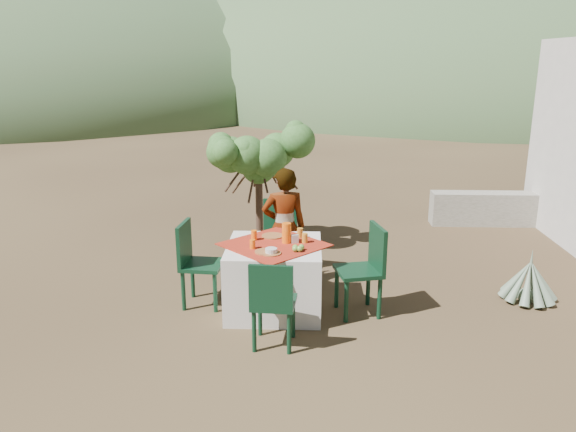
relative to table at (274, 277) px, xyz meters
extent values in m
plane|color=#322216|center=(0.14, 0.02, -0.38)|extent=(160.00, 160.00, 0.00)
cube|color=silver|center=(0.00, 0.00, 0.00)|extent=(1.02, 1.02, 0.75)
cube|color=maroon|center=(0.00, 0.00, 0.38)|extent=(1.30, 1.30, 0.01)
cylinder|color=black|center=(-0.25, 0.84, -0.14)|extent=(0.05, 0.05, 0.48)
cylinder|color=black|center=(0.10, 0.77, -0.14)|extent=(0.05, 0.05, 0.48)
cylinder|color=black|center=(-0.17, 1.20, -0.14)|extent=(0.05, 0.05, 0.48)
cylinder|color=black|center=(0.18, 1.12, -0.14)|extent=(0.05, 0.05, 0.48)
cube|color=black|center=(-0.03, 0.98, 0.10)|extent=(0.53, 0.53, 0.04)
cube|color=black|center=(0.01, 1.18, 0.35)|extent=(0.44, 0.13, 0.47)
cylinder|color=black|center=(0.23, -0.66, -0.16)|extent=(0.04, 0.04, 0.44)
cylinder|color=black|center=(-0.11, -0.63, -0.16)|extent=(0.04, 0.04, 0.44)
cylinder|color=black|center=(0.20, -0.99, -0.16)|extent=(0.04, 0.04, 0.44)
cylinder|color=black|center=(-0.13, -0.96, -0.16)|extent=(0.04, 0.04, 0.44)
cube|color=black|center=(0.05, -0.81, 0.06)|extent=(0.45, 0.45, 0.04)
cube|color=black|center=(0.03, -1.00, 0.30)|extent=(0.42, 0.07, 0.43)
cylinder|color=black|center=(-0.65, -0.11, -0.14)|extent=(0.05, 0.05, 0.48)
cylinder|color=black|center=(-0.62, 0.25, -0.14)|extent=(0.05, 0.05, 0.48)
cylinder|color=black|center=(-1.00, -0.08, -0.14)|extent=(0.05, 0.05, 0.48)
cylinder|color=black|center=(-0.97, 0.28, -0.14)|extent=(0.05, 0.05, 0.48)
cube|color=black|center=(-0.81, 0.09, 0.10)|extent=(0.48, 0.48, 0.04)
cube|color=black|center=(-1.01, 0.10, 0.35)|extent=(0.08, 0.45, 0.47)
cylinder|color=black|center=(0.69, 0.06, -0.13)|extent=(0.05, 0.05, 0.49)
cylinder|color=black|center=(0.78, -0.30, -0.13)|extent=(0.05, 0.05, 0.49)
cylinder|color=black|center=(1.05, 0.14, -0.13)|extent=(0.05, 0.05, 0.49)
cylinder|color=black|center=(1.14, -0.22, -0.13)|extent=(0.05, 0.05, 0.49)
cube|color=black|center=(0.92, -0.08, 0.11)|extent=(0.55, 0.55, 0.04)
cube|color=black|center=(1.12, -0.03, 0.37)|extent=(0.15, 0.46, 0.48)
imported|color=#8C6651|center=(0.08, 0.71, 0.36)|extent=(0.60, 0.45, 1.47)
cylinder|color=#442E22|center=(-0.34, 2.08, 0.23)|extent=(0.10, 0.10, 1.22)
sphere|color=#2F5B21|center=(-0.34, 2.08, 0.84)|extent=(0.52, 0.52, 0.52)
sphere|color=#2F5B21|center=(0.14, 2.08, 0.97)|extent=(0.49, 0.49, 0.49)
sphere|color=#2F5B21|center=(-0.78, 2.16, 0.92)|extent=(0.45, 0.45, 0.45)
sphere|color=#2F5B21|center=(-0.26, 2.55, 1.01)|extent=(0.47, 0.47, 0.47)
sphere|color=#2F5B21|center=(-0.30, 1.64, 0.88)|extent=(0.42, 0.42, 0.42)
sphere|color=slate|center=(2.92, 0.34, -0.34)|extent=(0.21, 0.21, 0.21)
cone|color=slate|center=(2.92, 0.34, -0.06)|extent=(0.12, 0.12, 0.61)
cone|color=slate|center=(3.06, 0.32, -0.13)|extent=(0.38, 0.16, 0.52)
cone|color=slate|center=(3.05, 0.40, -0.13)|extent=(0.36, 0.24, 0.53)
cone|color=slate|center=(2.99, 0.46, -0.13)|extent=(0.24, 0.35, 0.53)
cone|color=slate|center=(2.90, 0.48, -0.13)|extent=(0.16, 0.37, 0.52)
cone|color=slate|center=(2.82, 0.44, -0.13)|extent=(0.31, 0.31, 0.54)
cone|color=slate|center=(2.79, 0.36, -0.13)|extent=(0.38, 0.16, 0.52)
cone|color=slate|center=(2.80, 0.28, -0.13)|extent=(0.36, 0.24, 0.53)
cone|color=slate|center=(2.86, 0.22, -0.13)|extent=(0.24, 0.35, 0.53)
cone|color=slate|center=(2.94, 0.21, -0.13)|extent=(0.16, 0.37, 0.52)
cone|color=slate|center=(3.02, 0.24, -0.13)|extent=(0.31, 0.31, 0.54)
cube|color=gray|center=(3.74, 3.42, -0.10)|extent=(2.60, 0.35, 0.55)
ellipsoid|color=#365530|center=(-17.86, 30.02, -0.38)|extent=(40.00, 40.00, 16.00)
ellipsoid|color=#365530|center=(12.14, 36.02, -0.38)|extent=(48.00, 48.00, 20.00)
ellipsoid|color=slate|center=(-3.86, 52.02, -0.38)|extent=(60.00, 60.00, 24.00)
cylinder|color=brown|center=(-0.03, 0.27, 0.39)|extent=(0.25, 0.25, 0.01)
cylinder|color=brown|center=(-0.08, -0.27, 0.39)|extent=(0.22, 0.22, 0.01)
cylinder|color=orange|center=(-0.23, 0.14, 0.44)|extent=(0.07, 0.07, 0.11)
cylinder|color=orange|center=(-0.22, -0.15, 0.43)|extent=(0.06, 0.06, 0.10)
cylinder|color=orange|center=(0.13, 0.06, 0.49)|extent=(0.10, 0.10, 0.22)
cylinder|color=brown|center=(-0.01, -0.31, 0.39)|extent=(0.21, 0.21, 0.01)
cylinder|color=silver|center=(-0.01, -0.31, 0.42)|extent=(0.13, 0.13, 0.05)
cylinder|color=orange|center=(0.33, 0.07, 0.43)|extent=(0.07, 0.07, 0.10)
cylinder|color=orange|center=(0.28, 0.26, 0.43)|extent=(0.07, 0.07, 0.11)
cube|color=silver|center=(0.22, 0.05, 0.43)|extent=(0.08, 0.06, 0.10)
sphere|color=#689D39|center=(0.24, -0.19, 0.41)|extent=(0.06, 0.06, 0.06)
sphere|color=#689D39|center=(0.30, -0.18, 0.41)|extent=(0.06, 0.06, 0.06)
sphere|color=#689D39|center=(0.28, -0.24, 0.41)|extent=(0.06, 0.06, 0.06)
sphere|color=#689D39|center=(0.24, -0.24, 0.41)|extent=(0.06, 0.06, 0.06)
camera|label=1|loc=(0.36, -5.77, 2.34)|focal=35.00mm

